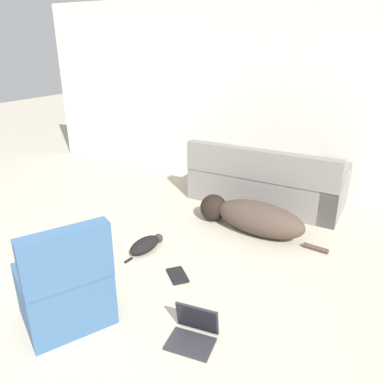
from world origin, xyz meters
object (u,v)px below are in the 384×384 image
object	(u,v)px
couch	(266,183)
book_black	(178,275)
laptop_open	(194,329)
side_chair	(65,288)
cat	(146,245)
dog	(252,217)

from	to	relation	value
couch	book_black	distance (m)	1.99
laptop_open	side_chair	xyz separation A→B (m)	(-0.90, -0.27, 0.21)
couch	cat	size ratio (longest dim) A/B	3.50
cat	laptop_open	xyz separation A→B (m)	(0.97, -0.82, 0.01)
book_black	side_chair	bearing A→B (deg)	-116.93
dog	cat	bearing A→B (deg)	55.78
book_black	side_chair	distance (m)	0.99
couch	dog	world-z (taller)	couch
book_black	side_chair	xyz separation A→B (m)	(-0.43, -0.85, 0.27)
couch	laptop_open	bearing A→B (deg)	98.47
couch	book_black	world-z (taller)	couch
laptop_open	book_black	size ratio (longest dim) A/B	1.25
laptop_open	couch	bearing A→B (deg)	90.43
dog	laptop_open	world-z (taller)	dog
laptop_open	side_chair	world-z (taller)	side_chair
cat	book_black	distance (m)	0.56
couch	laptop_open	xyz separation A→B (m)	(0.31, -2.54, -0.18)
laptop_open	dog	bearing A→B (deg)	90.01
dog	side_chair	distance (m)	2.10
couch	book_black	size ratio (longest dim) A/B	6.96
laptop_open	side_chair	size ratio (longest dim) A/B	0.41
couch	cat	bearing A→B (deg)	70.47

